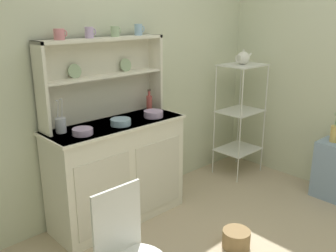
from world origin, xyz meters
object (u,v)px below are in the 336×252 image
Objects in this scene: cup_rose_0 at (59,34)px; utensil_jar at (61,125)px; jam_bottle at (149,103)px; flower_vase at (335,131)px; hutch_shelf_unit at (101,72)px; hutch_cabinet at (117,171)px; wire_chair at (127,249)px; floor_basket at (236,239)px; bakers_rack at (240,108)px; porcelain_teapot at (243,58)px; bowl_mixing_large at (83,131)px.

cup_rose_0 is 0.36× the size of utensil_jar.
flower_vase is at bearing -41.31° from jam_bottle.
flower_vase is (1.30, -1.14, -0.28)m from jam_bottle.
jam_bottle is at bearing -2.59° from cup_rose_0.
utensil_jar reaches higher than jam_bottle.
hutch_cabinet is at bearing -90.00° from hutch_shelf_unit.
wire_chair is 4.02× the size of floor_basket.
hutch_shelf_unit is at bearing 6.65° from cup_rose_0.
bakers_rack is 1.98m from utensil_jar.
jam_bottle is at bearing 138.69° from flower_vase.
bakers_rack is (1.53, -0.28, -0.52)m from hutch_shelf_unit.
porcelain_teapot is (1.53, -0.11, 0.82)m from hutch_cabinet.
porcelain_teapot is (1.96, -0.19, 0.35)m from utensil_jar.
bakers_rack is 6.00× the size of jam_bottle.
hutch_shelf_unit reaches higher than floor_basket.
utensil_jar is at bearing 174.41° from porcelain_teapot.
bakers_rack reaches higher than bowl_mixing_large.
cup_rose_0 reaches higher than utensil_jar.
flower_vase is at bearing -25.27° from bowl_mixing_large.
flower_vase is at bearing -4.13° from floor_basket.
jam_bottle is (-1.10, 0.20, 0.21)m from bakers_rack.
porcelain_teapot reaches higher than bowl_mixing_large.
porcelain_teapot is at bearing -10.34° from jam_bottle.
porcelain_teapot is at bearing 180.00° from bakers_rack.
bowl_mixing_large is at bearing -168.39° from jam_bottle.
bowl_mixing_large reaches higher than wire_chair.
porcelain_teapot is at bearing -10.30° from hutch_shelf_unit.
floor_basket is (0.40, -1.12, -1.18)m from hutch_shelf_unit.
flower_vase reaches higher than floor_basket.
bakers_rack is 1.13m from jam_bottle.
floor_basket is 0.96× the size of porcelain_teapot.
bowl_mixing_large is at bearing 130.02° from floor_basket.
floor_basket is 2.30× the size of cup_rose_0.
hutch_cabinet is 5.55× the size of floor_basket.
floor_basket is 0.84× the size of utensil_jar.
wire_chair is 2.88× the size of flower_vase.
cup_rose_0 is (-0.76, 1.08, 1.50)m from floor_basket.
cup_rose_0 is 0.42× the size of porcelain_teapot.
hutch_shelf_unit is 4.96× the size of porcelain_teapot.
wire_chair is 1.57m from cup_rose_0.
cup_rose_0 reaches higher than porcelain_teapot.
bowl_mixing_large is 2.30m from flower_vase.
hutch_cabinet is 4.63× the size of utensil_jar.
hutch_cabinet is at bearing 175.75° from porcelain_teapot.
hutch_cabinet is at bearing -168.76° from jam_bottle.
hutch_shelf_unit reaches higher than porcelain_teapot.
bakers_rack is 5.42× the size of porcelain_teapot.
cup_rose_0 is at bearing -173.35° from hutch_shelf_unit.
wire_chair is at bearing -104.76° from cup_rose_0.
bakers_rack is 4.07× the size of flower_vase.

